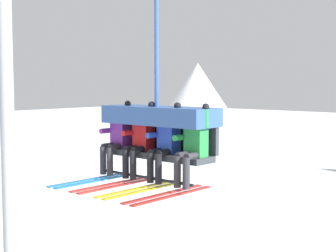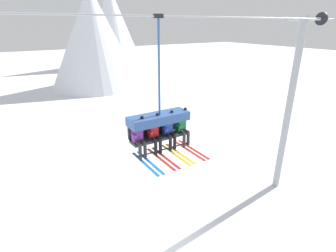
# 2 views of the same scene
# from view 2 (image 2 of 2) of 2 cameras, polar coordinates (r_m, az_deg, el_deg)

# --- Properties ---
(ground_plane) EXTENTS (200.00, 200.00, 0.00)m
(ground_plane) POSITION_cam_2_polar(r_m,az_deg,el_deg) (12.80, -1.80, -23.59)
(ground_plane) COLOR silver
(mountain_peak_central) EXTENTS (13.12, 13.12, 14.13)m
(mountain_peak_central) POSITION_cam_2_polar(r_m,az_deg,el_deg) (41.45, -15.97, 17.86)
(mountain_peak_central) COLOR white
(mountain_peak_central) RESTS_ON ground_plane
(mountain_peak_east) EXTENTS (13.12, 13.12, 16.73)m
(mountain_peak_east) POSITION_cam_2_polar(r_m,az_deg,el_deg) (62.88, -12.20, 20.30)
(mountain_peak_east) COLOR white
(mountain_peak_east) RESTS_ON ground_plane
(lift_tower_far) EXTENTS (0.36, 1.88, 9.53)m
(lift_tower_far) POSITION_cam_2_polar(r_m,az_deg,el_deg) (15.38, 24.91, 3.86)
(lift_tower_far) COLOR #9EA3A8
(lift_tower_far) RESTS_ON ground_plane
(lift_cable) EXTENTS (16.38, 0.05, 0.05)m
(lift_cable) POSITION_cam_2_polar(r_m,az_deg,el_deg) (8.88, 5.60, 22.63)
(lift_cable) COLOR #9EA3A8
(chairlift_chair) EXTENTS (2.12, 0.74, 4.22)m
(chairlift_chair) POSITION_cam_2_polar(r_m,az_deg,el_deg) (8.78, -2.06, 1.09)
(chairlift_chair) COLOR #33383D
(skier_purple) EXTENTS (0.48, 1.70, 1.34)m
(skier_purple) POSITION_cam_2_polar(r_m,az_deg,el_deg) (8.36, -6.30, -2.47)
(skier_purple) COLOR purple
(skier_red) EXTENTS (0.48, 1.70, 1.34)m
(skier_red) POSITION_cam_2_polar(r_m,az_deg,el_deg) (8.60, -2.92, -1.67)
(skier_red) COLOR red
(skier_blue) EXTENTS (0.48, 1.70, 1.34)m
(skier_blue) POSITION_cam_2_polar(r_m,az_deg,el_deg) (8.86, 0.26, -0.92)
(skier_blue) COLOR #2847B7
(skier_green) EXTENTS (0.48, 1.70, 1.34)m
(skier_green) POSITION_cam_2_polar(r_m,az_deg,el_deg) (9.16, 3.24, -0.20)
(skier_green) COLOR #23843D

